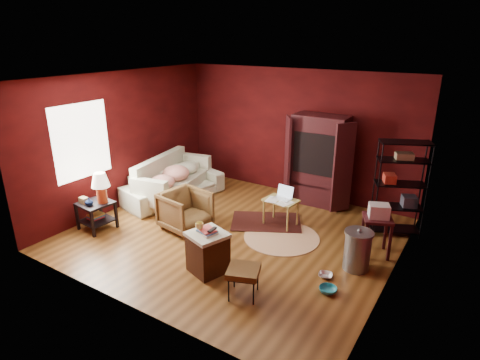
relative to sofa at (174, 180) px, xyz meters
The scene contains 18 objects.
room 2.33m from the sofa, 19.19° to the right, with size 5.54×5.04×2.84m.
sofa is the anchor object (origin of this frame).
armchair 1.51m from the sofa, 40.47° to the right, with size 0.79×0.74×0.81m, color black.
pet_bowl_steel 4.15m from the sofa, 15.47° to the right, with size 0.21×0.05×0.21m, color silver.
pet_bowl_turquoise 4.41m from the sofa, 19.27° to the right, with size 0.26×0.08×0.26m, color teal.
vase 2.04m from the sofa, 96.43° to the right, with size 0.14×0.15×0.14m, color #0C1B40.
mug 3.05m from the sofa, 40.93° to the right, with size 0.13×0.10×0.13m, color #E8D471.
side_table 1.86m from the sofa, 96.13° to the right, with size 0.61×0.61×1.11m.
sofa_cushions 0.05m from the sofa, 163.66° to the right, with size 1.19×2.20×0.87m.
hamper 3.06m from the sofa, 38.91° to the right, with size 0.67×0.67×0.75m.
footstool 3.84m from the sofa, 34.21° to the right, with size 0.56×0.56×0.44m.
rug_round 2.90m from the sofa, ahead, with size 1.52×1.52×0.01m.
rug_oriental 2.35m from the sofa, ahead, with size 1.59×1.41×0.01m.
laptop_desk 2.60m from the sofa, ahead, with size 0.66×0.53×0.77m.
tv_armoire 3.18m from the sofa, 29.00° to the left, with size 1.52×0.80×1.92m.
wire_shelving 4.65m from the sofa, 11.71° to the left, with size 0.93×0.70×1.75m.
small_stand 4.41m from the sofa, ahead, with size 0.59×0.59×0.89m.
trash_can 4.34m from the sofa, ahead, with size 0.55×0.55×0.69m.
Camera 1 is at (3.65, -5.51, 3.46)m, focal length 30.00 mm.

